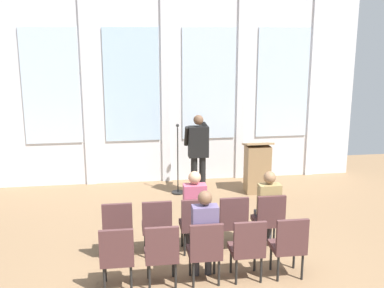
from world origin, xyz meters
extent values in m
cube|color=silver|center=(0.00, 5.16, 2.15)|extent=(8.82, 0.10, 4.30)
cube|color=silver|center=(-2.65, 5.10, 2.29)|extent=(1.24, 0.04, 2.55)
cube|color=silver|center=(-1.88, 5.11, 2.15)|extent=(0.20, 0.08, 4.30)
cube|color=silver|center=(-0.88, 5.10, 2.29)|extent=(1.24, 0.04, 2.55)
cube|color=silver|center=(-0.11, 5.11, 2.15)|extent=(0.20, 0.08, 4.30)
cube|color=silver|center=(0.88, 5.10, 2.29)|extent=(1.24, 0.04, 2.55)
cube|color=silver|center=(1.65, 5.11, 2.15)|extent=(0.20, 0.08, 4.30)
cube|color=silver|center=(2.65, 5.10, 2.29)|extent=(1.24, 0.04, 2.55)
cube|color=silver|center=(3.41, 5.11, 2.15)|extent=(0.20, 0.08, 4.30)
cylinder|color=black|center=(0.37, 3.93, 0.44)|extent=(0.14, 0.14, 0.88)
cylinder|color=black|center=(0.55, 3.93, 0.44)|extent=(0.14, 0.14, 0.88)
cube|color=black|center=(0.46, 3.93, 1.21)|extent=(0.42, 0.22, 0.66)
cube|color=maroon|center=(0.46, 4.05, 1.29)|extent=(0.06, 0.01, 0.40)
sphere|color=brown|center=(0.46, 3.94, 1.67)|extent=(0.21, 0.21, 0.21)
cylinder|color=black|center=(0.22, 4.01, 1.32)|extent=(0.09, 0.28, 0.45)
cylinder|color=black|center=(0.62, 4.06, 1.53)|extent=(0.15, 0.36, 0.15)
cylinder|color=black|center=(0.58, 4.20, 1.54)|extent=(0.11, 0.34, 0.15)
sphere|color=brown|center=(0.50, 4.46, 1.56)|extent=(0.10, 0.10, 0.10)
cylinder|color=black|center=(0.05, 4.19, 0.01)|extent=(0.28, 0.28, 0.03)
cylinder|color=black|center=(0.05, 4.19, 0.76)|extent=(0.02, 0.02, 1.45)
sphere|color=#262626|center=(0.05, 4.19, 1.52)|extent=(0.07, 0.07, 0.07)
cube|color=#93724C|center=(1.79, 4.02, 0.53)|extent=(0.52, 0.40, 1.05)
cube|color=#93724C|center=(1.79, 4.04, 1.09)|extent=(0.60, 0.48, 0.14)
cylinder|color=black|center=(-1.04, 1.55, 0.20)|extent=(0.04, 0.04, 0.40)
cylinder|color=black|center=(-1.40, 1.55, 0.20)|extent=(0.04, 0.04, 0.40)
cylinder|color=black|center=(-1.04, 1.21, 0.20)|extent=(0.04, 0.04, 0.40)
cylinder|color=black|center=(-1.40, 1.21, 0.20)|extent=(0.04, 0.04, 0.40)
cube|color=#4C2D2D|center=(-1.22, 1.38, 0.44)|extent=(0.46, 0.44, 0.08)
cube|color=#4C2D2D|center=(-1.22, 1.19, 0.71)|extent=(0.46, 0.06, 0.46)
cylinder|color=black|center=(-0.43, 1.55, 0.20)|extent=(0.04, 0.04, 0.40)
cylinder|color=black|center=(-0.79, 1.55, 0.20)|extent=(0.04, 0.04, 0.40)
cylinder|color=black|center=(-0.43, 1.21, 0.20)|extent=(0.04, 0.04, 0.40)
cylinder|color=black|center=(-0.79, 1.21, 0.20)|extent=(0.04, 0.04, 0.40)
cube|color=#4C2D2D|center=(-0.61, 1.38, 0.44)|extent=(0.46, 0.44, 0.08)
cube|color=#4C2D2D|center=(-0.61, 1.19, 0.71)|extent=(0.46, 0.06, 0.46)
cylinder|color=black|center=(0.18, 1.55, 0.20)|extent=(0.04, 0.04, 0.40)
cylinder|color=black|center=(-0.18, 1.55, 0.20)|extent=(0.04, 0.04, 0.40)
cylinder|color=black|center=(0.18, 1.21, 0.20)|extent=(0.04, 0.04, 0.40)
cylinder|color=black|center=(-0.18, 1.21, 0.20)|extent=(0.04, 0.04, 0.40)
cube|color=#4C2D2D|center=(0.00, 1.38, 0.44)|extent=(0.46, 0.44, 0.08)
cube|color=#4C2D2D|center=(0.00, 1.19, 0.71)|extent=(0.46, 0.06, 0.46)
cylinder|color=#2D2D33|center=(-0.09, 1.56, 0.22)|extent=(0.10, 0.10, 0.44)
cylinder|color=#2D2D33|center=(0.09, 1.56, 0.22)|extent=(0.10, 0.10, 0.44)
cube|color=#2D2D33|center=(0.00, 1.44, 0.50)|extent=(0.34, 0.36, 0.12)
cube|color=#B24C66|center=(0.00, 1.33, 0.85)|extent=(0.36, 0.20, 0.58)
sphere|color=tan|center=(0.00, 1.35, 1.25)|extent=(0.20, 0.20, 0.20)
cylinder|color=black|center=(0.79, 1.55, 0.20)|extent=(0.04, 0.04, 0.40)
cylinder|color=black|center=(0.43, 1.55, 0.20)|extent=(0.04, 0.04, 0.40)
cylinder|color=black|center=(0.79, 1.21, 0.20)|extent=(0.04, 0.04, 0.40)
cylinder|color=black|center=(0.43, 1.21, 0.20)|extent=(0.04, 0.04, 0.40)
cube|color=#4C2D2D|center=(0.61, 1.38, 0.44)|extent=(0.46, 0.44, 0.08)
cube|color=#4C2D2D|center=(0.61, 1.19, 0.71)|extent=(0.46, 0.06, 0.46)
cylinder|color=black|center=(1.40, 1.55, 0.20)|extent=(0.04, 0.04, 0.40)
cylinder|color=black|center=(1.04, 1.55, 0.20)|extent=(0.04, 0.04, 0.40)
cylinder|color=black|center=(1.40, 1.21, 0.20)|extent=(0.04, 0.04, 0.40)
cylinder|color=black|center=(1.04, 1.21, 0.20)|extent=(0.04, 0.04, 0.40)
cube|color=#4C2D2D|center=(1.22, 1.38, 0.44)|extent=(0.46, 0.44, 0.08)
cube|color=#4C2D2D|center=(1.22, 1.19, 0.71)|extent=(0.46, 0.06, 0.46)
cylinder|color=#2D2D33|center=(1.13, 1.56, 0.22)|extent=(0.10, 0.10, 0.44)
cylinder|color=#2D2D33|center=(1.31, 1.56, 0.22)|extent=(0.10, 0.10, 0.44)
cube|color=#2D2D33|center=(1.22, 1.44, 0.50)|extent=(0.34, 0.36, 0.12)
cube|color=#997F4C|center=(1.22, 1.33, 0.82)|extent=(0.36, 0.20, 0.53)
sphere|color=#8C6647|center=(1.22, 1.35, 1.20)|extent=(0.20, 0.20, 0.20)
cylinder|color=black|center=(-1.04, 0.58, 0.20)|extent=(0.04, 0.04, 0.40)
cylinder|color=black|center=(-1.40, 0.58, 0.20)|extent=(0.04, 0.04, 0.40)
cylinder|color=black|center=(-1.04, 0.24, 0.20)|extent=(0.04, 0.04, 0.40)
cylinder|color=black|center=(-1.40, 0.24, 0.20)|extent=(0.04, 0.04, 0.40)
cube|color=#4C2D2D|center=(-1.22, 0.41, 0.44)|extent=(0.46, 0.44, 0.08)
cube|color=#4C2D2D|center=(-1.22, 0.22, 0.71)|extent=(0.46, 0.06, 0.46)
cylinder|color=black|center=(-0.43, 0.58, 0.20)|extent=(0.04, 0.04, 0.40)
cylinder|color=black|center=(-0.79, 0.58, 0.20)|extent=(0.04, 0.04, 0.40)
cylinder|color=black|center=(-0.43, 0.24, 0.20)|extent=(0.04, 0.04, 0.40)
cylinder|color=black|center=(-0.79, 0.24, 0.20)|extent=(0.04, 0.04, 0.40)
cube|color=#4C2D2D|center=(-0.61, 0.41, 0.44)|extent=(0.46, 0.44, 0.08)
cube|color=#4C2D2D|center=(-0.61, 0.22, 0.71)|extent=(0.46, 0.06, 0.46)
cylinder|color=black|center=(0.18, 0.58, 0.20)|extent=(0.04, 0.04, 0.40)
cylinder|color=black|center=(-0.18, 0.58, 0.20)|extent=(0.04, 0.04, 0.40)
cylinder|color=black|center=(0.18, 0.24, 0.20)|extent=(0.04, 0.04, 0.40)
cylinder|color=black|center=(-0.18, 0.24, 0.20)|extent=(0.04, 0.04, 0.40)
cube|color=#4C2D2D|center=(0.00, 0.41, 0.44)|extent=(0.46, 0.44, 0.08)
cube|color=#4C2D2D|center=(0.00, 0.22, 0.71)|extent=(0.46, 0.06, 0.46)
cylinder|color=#2D2D33|center=(-0.09, 0.59, 0.22)|extent=(0.10, 0.10, 0.44)
cylinder|color=#2D2D33|center=(0.09, 0.59, 0.22)|extent=(0.10, 0.10, 0.44)
cube|color=#2D2D33|center=(0.00, 0.47, 0.50)|extent=(0.34, 0.36, 0.12)
cube|color=#594C72|center=(0.00, 0.36, 0.86)|extent=(0.36, 0.20, 0.60)
sphere|color=brown|center=(0.00, 0.38, 1.27)|extent=(0.20, 0.20, 0.20)
cylinder|color=black|center=(0.79, 0.58, 0.20)|extent=(0.04, 0.04, 0.40)
cylinder|color=black|center=(0.43, 0.58, 0.20)|extent=(0.04, 0.04, 0.40)
cylinder|color=black|center=(0.79, 0.24, 0.20)|extent=(0.04, 0.04, 0.40)
cylinder|color=black|center=(0.43, 0.24, 0.20)|extent=(0.04, 0.04, 0.40)
cube|color=#4C2D2D|center=(0.61, 0.41, 0.44)|extent=(0.46, 0.44, 0.08)
cube|color=#4C2D2D|center=(0.61, 0.22, 0.71)|extent=(0.46, 0.06, 0.46)
cylinder|color=black|center=(1.40, 0.58, 0.20)|extent=(0.04, 0.04, 0.40)
cylinder|color=black|center=(1.04, 0.58, 0.20)|extent=(0.04, 0.04, 0.40)
cylinder|color=black|center=(1.40, 0.24, 0.20)|extent=(0.04, 0.04, 0.40)
cylinder|color=black|center=(1.04, 0.24, 0.20)|extent=(0.04, 0.04, 0.40)
cube|color=#4C2D2D|center=(1.22, 0.41, 0.44)|extent=(0.46, 0.44, 0.08)
cube|color=#4C2D2D|center=(1.22, 0.22, 0.71)|extent=(0.46, 0.06, 0.46)
camera|label=1|loc=(-1.04, -5.69, 3.52)|focal=44.49mm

